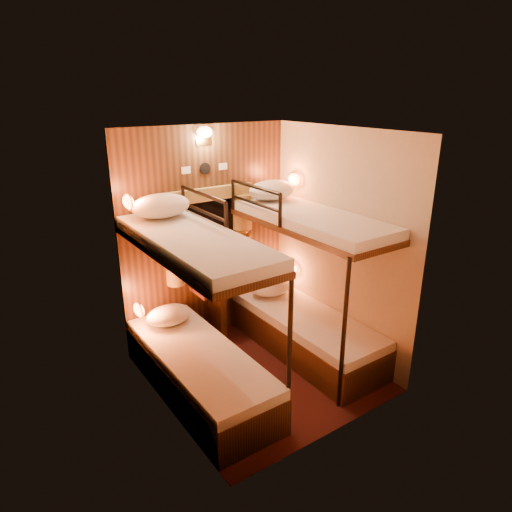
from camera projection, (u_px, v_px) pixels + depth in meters
floor at (260, 373)px, 4.67m from camera, size 2.10×2.10×0.00m
ceiling at (261, 131)px, 3.85m from camera, size 2.10×2.10×0.00m
wall_back at (206, 236)px, 5.07m from camera, size 2.40×0.00×2.40m
wall_front at (340, 304)px, 3.45m from camera, size 2.40×0.00×2.40m
wall_left at (160, 288)px, 3.72m from camera, size 0.00×2.40×2.40m
wall_right at (338, 244)px, 4.79m from camera, size 0.00×2.40×2.40m
back_panel at (207, 236)px, 5.06m from camera, size 2.00×0.03×2.40m
bunk_left at (198, 341)px, 4.19m from camera, size 0.72×1.90×1.82m
bunk_right at (306, 305)px, 4.88m from camera, size 0.72×1.90×1.82m
window at (208, 238)px, 5.04m from camera, size 1.00×0.12×0.79m
curtains at (209, 232)px, 4.99m from camera, size 1.10×0.22×1.00m
back_fixtures at (205, 140)px, 4.67m from camera, size 0.54×0.09×0.48m
reading_lamps at (222, 240)px, 4.79m from camera, size 2.00×0.20×1.25m
table at (217, 306)px, 5.18m from camera, size 0.50×0.34×0.66m
bottle_left at (211, 279)px, 5.03m from camera, size 0.07×0.07×0.25m
bottle_right at (225, 279)px, 5.09m from camera, size 0.06×0.06×0.22m
sachet_a at (227, 286)px, 5.12m from camera, size 0.10×0.09×0.01m
sachet_b at (223, 281)px, 5.25m from camera, size 0.08×0.07×0.01m
pillow_lower_left at (169, 315)px, 4.68m from camera, size 0.48×0.34×0.19m
pillow_lower_right at (272, 285)px, 5.35m from camera, size 0.55×0.39×0.21m
pillow_upper_left at (161, 206)px, 4.29m from camera, size 0.57×0.41×0.22m
pillow_upper_right at (272, 190)px, 4.98m from camera, size 0.54×0.39×0.21m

